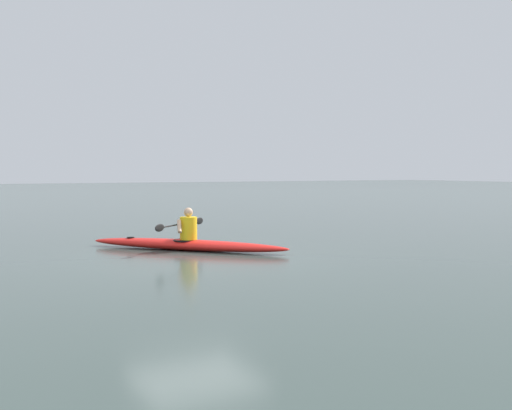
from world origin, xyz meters
TOP-DOWN VIEW (x-y plane):
  - ground_plane at (0.00, 0.00)m, footprint 160.00×160.00m
  - kayak at (-0.55, -1.75)m, footprint 3.71×4.22m
  - kayaker at (-0.57, -1.73)m, footprint 1.85×1.58m

SIDE VIEW (x-z plane):
  - ground_plane at x=0.00m, z-range 0.00..0.00m
  - kayak at x=-0.55m, z-range 0.00..0.25m
  - kayaker at x=-0.57m, z-range 0.18..0.92m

